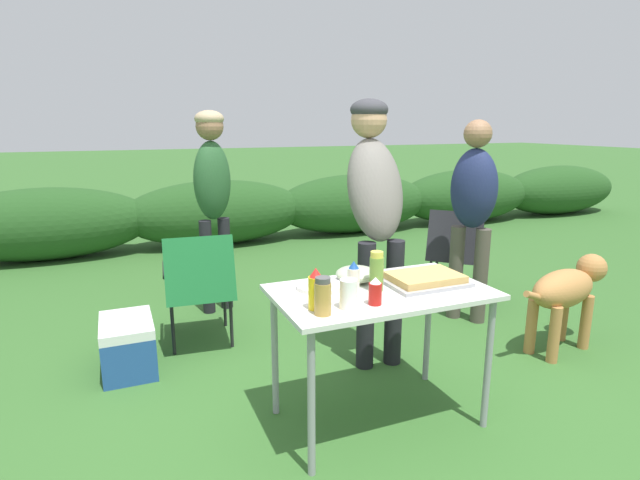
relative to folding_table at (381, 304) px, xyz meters
The scene contains 19 objects.
ground_plane 0.66m from the folding_table, ahead, with size 60.00×60.00×0.00m, color #336028.
shrub_hedge 4.37m from the folding_table, 90.00° to the left, with size 14.40×0.90×0.85m.
folding_table is the anchor object (origin of this frame).
food_tray 0.28m from the folding_table, ahead, with size 0.42×0.30×0.06m.
plate_stack 0.33m from the folding_table, 154.16° to the left, with size 0.24×0.24×0.02m, color white.
mixing_bowl 0.22m from the folding_table, 105.95° to the left, with size 0.23×0.23×0.08m, color #ADBC99.
paper_cup_stack 0.35m from the folding_table, 147.32° to the right, with size 0.08×0.08×0.14m, color white.
spice_jar 0.48m from the folding_table, 154.02° to the right, with size 0.08×0.08×0.17m.
mustard_bottle 0.46m from the folding_table, 163.10° to the right, with size 0.07×0.07×0.20m.
relish_jar 0.18m from the folding_table, behind, with size 0.07×0.07×0.20m.
mayo_bottle 0.22m from the folding_table, behind, with size 0.06×0.06×0.17m.
ketchup_bottle 0.26m from the folding_table, 126.81° to the right, with size 0.06×0.06×0.13m.
standing_person_in_red_jacket 0.87m from the folding_table, 64.49° to the left, with size 0.41×0.53×1.72m.
standing_person_in_navy_coat 1.70m from the folding_table, 35.88° to the left, with size 0.42×0.44×1.60m.
standing_person_in_gray_fleece 2.06m from the folding_table, 103.59° to the left, with size 0.37×0.32×1.67m.
dog 1.68m from the folding_table, ahead, with size 0.93×0.37×0.65m.
camp_chair_green_behind_table 2.12m from the folding_table, 42.16° to the left, with size 0.74×0.75×0.83m.
camp_chair_near_hedge 1.50m from the folding_table, 118.97° to the left, with size 0.52×0.63×0.83m.
cooler_box 1.72m from the folding_table, 137.70° to the left, with size 0.32×0.48×0.34m.
Camera 1 is at (-1.21, -2.12, 1.57)m, focal length 28.00 mm.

